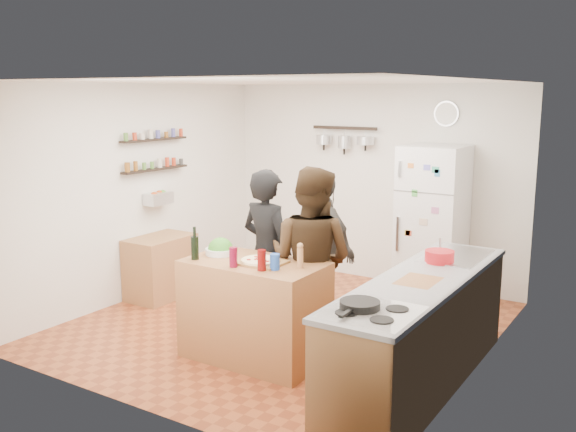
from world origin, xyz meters
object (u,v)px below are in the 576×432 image
Objects in this scene: side_table at (161,267)px; skillet at (360,305)px; salad_bowl at (221,251)px; prep_island at (255,310)px; person_left at (267,254)px; red_bowl at (439,257)px; fridge at (432,223)px; pepper_mill at (300,258)px; wine_bottle at (195,248)px; wall_clock at (446,114)px; person_center at (311,260)px; counter_run at (420,333)px; person_back at (323,250)px; salt_canister at (275,262)px.

skillet is at bearing -24.51° from side_table.
side_table is (-1.55, 0.81, -0.57)m from salad_bowl.
prep_island is 0.75× the size of person_left.
fridge reaches higher than red_bowl.
salad_bowl is 1.84m from side_table.
pepper_mill is 0.22× the size of side_table.
wine_bottle is 1.22× the size of pepper_mill.
wall_clock reaches higher than side_table.
prep_island is 5.91× the size of wine_bottle.
person_center reaches higher than wine_bottle.
person_left is 1.84m from side_table.
skillet reaches higher than counter_run.
prep_island is 0.71m from pepper_mill.
wall_clock reaches higher than skillet.
person_back is at bearing 85.64° from prep_island.
person_back is (0.50, 1.05, -0.14)m from salad_bowl.
red_bowl reaches higher than side_table.
wine_bottle is at bearing -36.34° from side_table.
person_back is at bearing -109.27° from wall_clock.
person_center is 1.53m from skillet.
person_center is 2.80m from wall_clock.
skillet is 3.30m from fridge.
person_back is 2.18m from skillet.
side_table is (-1.47, 1.08, -0.65)m from wine_bottle.
salt_canister is 1.34m from counter_run.
pepper_mill is 1.16m from skillet.
salad_bowl is at bearing -114.20° from fridge.
person_left reaches higher than wine_bottle.
skillet is at bearing -91.93° from red_bowl.
person_left is (-0.22, 0.54, 0.38)m from prep_island.
counter_run is at bearing -71.94° from fridge.
person_center reaches higher than person_left.
pepper_mill reaches higher than red_bowl.
pepper_mill is (0.87, 0.00, 0.06)m from salad_bowl.
wall_clock is at bearing -101.97° from person_left.
salad_bowl is 0.74m from salt_canister.
fridge is (0.27, 2.53, -0.10)m from pepper_mill.
prep_island is 0.62m from salt_canister.
prep_island is at bearing 158.20° from salt_canister.
red_bowl is at bearing -68.23° from fridge.
salad_bowl is at bearing 158.34° from skillet.
prep_island is at bearing -6.79° from salad_bowl.
salt_canister is 0.54× the size of red_bowl.
person_center is 6.80× the size of red_bowl.
person_back is 2.00× the size of side_table.
salt_canister reaches higher than salad_bowl.
person_left reaches higher than prep_island.
counter_run is at bearing 18.94° from salt_canister.
pepper_mill is 0.23m from salt_canister.
fridge reaches higher than side_table.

